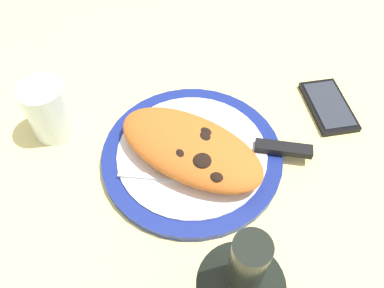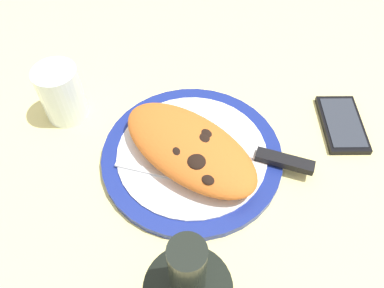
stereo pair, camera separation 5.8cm
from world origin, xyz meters
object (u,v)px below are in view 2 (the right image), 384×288
(knife, at_px, (261,155))
(water_glass, at_px, (62,96))
(fork, at_px, (175,177))
(smartphone, at_px, (342,124))
(plate, at_px, (192,155))
(calzone, at_px, (188,147))

(knife, relative_size, water_glass, 2.45)
(fork, relative_size, smartphone, 1.12)
(knife, bearing_deg, water_glass, -171.79)
(plate, relative_size, smartphone, 2.05)
(plate, bearing_deg, knife, 21.01)
(plate, xyz_separation_m, fork, (-0.00, -0.05, 0.01))
(plate, relative_size, knife, 1.20)
(water_glass, bearing_deg, fork, -10.60)
(plate, distance_m, water_glass, 0.24)
(calzone, distance_m, knife, 0.11)
(fork, distance_m, knife, 0.14)
(plate, relative_size, water_glass, 2.94)
(knife, relative_size, smartphone, 1.71)
(fork, bearing_deg, smartphone, 48.39)
(fork, height_order, smartphone, fork)
(calzone, relative_size, smartphone, 1.87)
(calzone, bearing_deg, smartphone, 42.17)
(knife, xyz_separation_m, smartphone, (0.10, 0.13, -0.02))
(plate, distance_m, fork, 0.05)
(calzone, height_order, smartphone, calzone)
(calzone, distance_m, fork, 0.05)
(water_glass, bearing_deg, calzone, 0.10)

